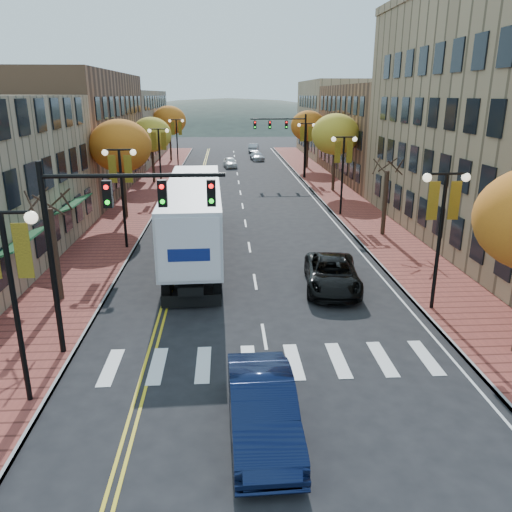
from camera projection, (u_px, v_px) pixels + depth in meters
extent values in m
plane|color=black|center=(274.00, 395.00, 15.74)|extent=(200.00, 200.00, 0.00)
cube|color=brown|center=(144.00, 196.00, 46.05)|extent=(4.00, 85.00, 0.15)
cube|color=brown|center=(336.00, 194.00, 47.09)|extent=(4.00, 85.00, 0.15)
cube|color=brown|center=(60.00, 133.00, 47.23)|extent=(12.00, 24.00, 11.00)
cube|color=#9E8966|center=(115.00, 126.00, 71.20)|extent=(12.00, 26.00, 9.50)
cube|color=brown|center=(405.00, 133.00, 55.14)|extent=(15.00, 24.00, 10.00)
cube|color=#9E8966|center=(355.00, 119.00, 75.87)|extent=(15.00, 20.00, 11.00)
cylinder|color=#382619|center=(56.00, 255.00, 22.12)|extent=(0.28, 0.28, 4.20)
cylinder|color=#382619|center=(124.00, 185.00, 37.20)|extent=(0.28, 0.28, 4.90)
ellipsoid|color=orange|center=(121.00, 146.00, 36.32)|extent=(4.48, 4.48, 3.81)
cylinder|color=#382619|center=(153.00, 160.00, 52.44)|extent=(0.28, 0.28, 4.55)
ellipsoid|color=yellow|center=(151.00, 134.00, 51.63)|extent=(4.16, 4.16, 3.54)
cylinder|color=#382619|center=(170.00, 142.00, 69.45)|extent=(0.28, 0.28, 5.04)
ellipsoid|color=orange|center=(169.00, 120.00, 68.54)|extent=(4.61, 4.61, 3.92)
cylinder|color=#382619|center=(385.00, 203.00, 32.66)|extent=(0.28, 0.28, 4.20)
cylinder|color=#382619|center=(334.00, 165.00, 47.74)|extent=(0.28, 0.28, 4.90)
ellipsoid|color=yellow|center=(335.00, 134.00, 46.85)|extent=(4.48, 4.48, 3.81)
cylinder|color=#382619|center=(307.00, 148.00, 62.95)|extent=(0.28, 0.28, 4.76)
ellipsoid|color=orange|center=(308.00, 126.00, 62.09)|extent=(4.35, 4.35, 3.70)
cylinder|color=black|center=(16.00, 314.00, 14.38)|extent=(0.16, 0.16, 6.00)
cylinder|color=black|center=(0.00, 213.00, 13.45)|extent=(1.60, 0.10, 0.10)
sphere|color=#FFF2CC|center=(31.00, 218.00, 13.55)|extent=(0.36, 0.36, 0.36)
cube|color=gold|center=(23.00, 251.00, 13.82)|extent=(0.45, 0.03, 1.60)
cylinder|color=black|center=(123.00, 201.00, 29.57)|extent=(0.16, 0.16, 6.00)
cylinder|color=black|center=(119.00, 150.00, 28.64)|extent=(1.60, 0.10, 0.10)
sphere|color=#FFF2CC|center=(105.00, 153.00, 28.64)|extent=(0.36, 0.36, 0.36)
sphere|color=#FFF2CC|center=(133.00, 152.00, 28.74)|extent=(0.36, 0.36, 0.36)
cube|color=gold|center=(113.00, 169.00, 28.96)|extent=(0.45, 0.03, 1.60)
cube|color=gold|center=(128.00, 169.00, 29.01)|extent=(0.45, 0.03, 1.60)
cylinder|color=black|center=(160.00, 162.00, 46.66)|extent=(0.16, 0.16, 6.00)
cylinder|color=black|center=(158.00, 129.00, 45.73)|extent=(1.60, 0.10, 0.10)
sphere|color=#FFF2CC|center=(149.00, 131.00, 45.73)|extent=(0.36, 0.36, 0.36)
sphere|color=#FFF2CC|center=(167.00, 131.00, 45.82)|extent=(0.36, 0.36, 0.36)
cube|color=gold|center=(154.00, 141.00, 46.04)|extent=(0.45, 0.03, 1.60)
cube|color=gold|center=(164.00, 141.00, 46.10)|extent=(0.45, 0.03, 1.60)
cylinder|color=black|center=(177.00, 144.00, 63.74)|extent=(0.16, 0.16, 6.00)
cylinder|color=black|center=(176.00, 120.00, 62.82)|extent=(1.60, 0.10, 0.10)
sphere|color=#FFF2CC|center=(170.00, 121.00, 62.82)|extent=(0.36, 0.36, 0.36)
sphere|color=#FFF2CC|center=(182.00, 121.00, 62.91)|extent=(0.36, 0.36, 0.36)
cube|color=gold|center=(173.00, 129.00, 63.13)|extent=(0.45, 0.03, 1.60)
cube|color=gold|center=(180.00, 129.00, 63.18)|extent=(0.45, 0.03, 1.60)
cylinder|color=black|center=(439.00, 245.00, 20.95)|extent=(0.16, 0.16, 6.00)
cylinder|color=black|center=(447.00, 174.00, 20.02)|extent=(1.60, 0.10, 0.10)
sphere|color=#FFF2CC|center=(427.00, 178.00, 20.02)|extent=(0.36, 0.36, 0.36)
sphere|color=#FFF2CC|center=(466.00, 177.00, 20.11)|extent=(0.36, 0.36, 0.36)
cube|color=gold|center=(433.00, 201.00, 20.33)|extent=(0.45, 0.03, 1.60)
cube|color=gold|center=(455.00, 201.00, 20.39)|extent=(0.45, 0.03, 1.60)
cylinder|color=black|center=(342.00, 177.00, 38.03)|extent=(0.16, 0.16, 6.00)
cylinder|color=black|center=(344.00, 137.00, 37.11)|extent=(1.60, 0.10, 0.10)
sphere|color=#FFF2CC|center=(334.00, 139.00, 37.11)|extent=(0.36, 0.36, 0.36)
sphere|color=#FFF2CC|center=(355.00, 139.00, 37.20)|extent=(0.36, 0.36, 0.36)
cube|color=gold|center=(338.00, 152.00, 37.42)|extent=(0.45, 0.03, 1.60)
cube|color=gold|center=(349.00, 152.00, 37.47)|extent=(0.45, 0.03, 1.60)
cylinder|color=black|center=(306.00, 152.00, 55.12)|extent=(0.16, 0.16, 6.00)
cylinder|color=black|center=(306.00, 124.00, 54.19)|extent=(1.60, 0.10, 0.10)
sphere|color=#FFF2CC|center=(299.00, 125.00, 54.19)|extent=(0.36, 0.36, 0.36)
sphere|color=#FFF2CC|center=(314.00, 125.00, 54.29)|extent=(0.36, 0.36, 0.36)
cube|color=gold|center=(302.00, 134.00, 54.51)|extent=(0.45, 0.03, 1.60)
cube|color=gold|center=(310.00, 134.00, 54.56)|extent=(0.45, 0.03, 1.60)
cylinder|color=black|center=(52.00, 264.00, 17.08)|extent=(0.20, 0.20, 7.00)
cylinder|color=black|center=(134.00, 176.00, 16.33)|extent=(6.00, 0.14, 0.14)
cube|color=black|center=(108.00, 194.00, 16.46)|extent=(0.30, 0.25, 0.90)
sphere|color=#FF0C0C|center=(106.00, 187.00, 16.25)|extent=(0.16, 0.16, 0.16)
cube|color=black|center=(162.00, 193.00, 16.56)|extent=(0.30, 0.25, 0.90)
sphere|color=#FF0C0C|center=(162.00, 187.00, 16.35)|extent=(0.16, 0.16, 0.16)
cube|color=black|center=(211.00, 193.00, 16.66)|extent=(0.30, 0.25, 0.90)
sphere|color=#FF0C0C|center=(211.00, 186.00, 16.45)|extent=(0.16, 0.16, 0.16)
cylinder|color=black|center=(305.00, 147.00, 54.96)|extent=(0.20, 0.20, 7.00)
cylinder|color=black|center=(278.00, 119.00, 53.86)|extent=(6.00, 0.14, 0.14)
cube|color=black|center=(286.00, 125.00, 54.10)|extent=(0.30, 0.25, 0.90)
sphere|color=#FF0C0C|center=(287.00, 122.00, 53.89)|extent=(0.16, 0.16, 0.16)
cube|color=black|center=(270.00, 125.00, 53.99)|extent=(0.30, 0.25, 0.90)
sphere|color=#FF0C0C|center=(270.00, 122.00, 53.78)|extent=(0.16, 0.16, 0.16)
cube|color=black|center=(255.00, 125.00, 53.90)|extent=(0.30, 0.25, 0.90)
sphere|color=#FF0C0C|center=(255.00, 122.00, 53.69)|extent=(0.16, 0.16, 0.16)
cube|color=black|center=(195.00, 245.00, 28.20)|extent=(1.48, 14.36, 0.39)
cube|color=silver|center=(194.00, 211.00, 27.60)|extent=(3.24, 14.41, 3.09)
cube|color=black|center=(198.00, 198.00, 36.29)|extent=(2.84, 3.38, 2.76)
cylinder|color=black|center=(167.00, 289.00, 22.79)|extent=(0.41, 1.11, 1.10)
cylinder|color=black|center=(217.00, 288.00, 22.98)|extent=(0.41, 1.11, 1.10)
cylinder|color=black|center=(169.00, 279.00, 24.04)|extent=(0.41, 1.11, 1.10)
cylinder|color=black|center=(217.00, 278.00, 24.24)|extent=(0.41, 1.11, 1.10)
cylinder|color=black|center=(182.00, 220.00, 35.33)|extent=(0.41, 1.11, 1.10)
cylinder|color=black|center=(215.00, 219.00, 35.52)|extent=(0.41, 1.11, 1.10)
cylinder|color=black|center=(184.00, 212.00, 37.63)|extent=(0.41, 1.11, 1.10)
cylinder|color=black|center=(215.00, 212.00, 37.82)|extent=(0.41, 1.11, 1.10)
imported|color=black|center=(263.00, 409.00, 13.66)|extent=(1.91, 5.13, 1.68)
imported|color=black|center=(332.00, 274.00, 24.16)|extent=(3.14, 5.70, 1.51)
imported|color=white|center=(230.00, 162.00, 64.44)|extent=(1.95, 4.00, 1.31)
imported|color=#B4B5BC|center=(257.00, 156.00, 71.33)|extent=(2.09, 4.20, 1.17)
imported|color=#A4A5AB|center=(254.00, 148.00, 81.52)|extent=(2.03, 4.38, 1.39)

